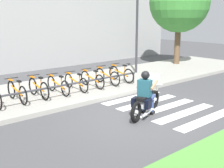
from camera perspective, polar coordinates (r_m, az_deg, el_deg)
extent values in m
plane|color=#424244|center=(9.30, 5.11, -6.16)|extent=(48.00, 48.00, 0.00)
cube|color=gray|center=(12.40, -8.73, -0.95)|extent=(24.00, 4.40, 0.15)
cube|color=white|center=(9.38, 17.92, -6.57)|extent=(2.80, 0.40, 0.01)
cube|color=white|center=(9.79, 13.93, -5.48)|extent=(2.80, 0.40, 0.01)
cube|color=white|center=(10.24, 10.29, -4.46)|extent=(2.80, 0.40, 0.01)
cube|color=white|center=(10.74, 6.98, -3.51)|extent=(2.80, 0.40, 0.01)
cube|color=white|center=(11.27, 3.97, -2.64)|extent=(2.80, 0.40, 0.01)
torus|color=black|center=(10.02, 8.29, -2.94)|extent=(0.63, 0.33, 0.63)
cylinder|color=silver|center=(10.02, 8.29, -2.94)|extent=(0.14, 0.13, 0.11)
torus|color=black|center=(8.65, 4.69, -5.46)|extent=(0.63, 0.33, 0.63)
cylinder|color=silver|center=(8.65, 4.69, -5.46)|extent=(0.14, 0.13, 0.11)
cube|color=silver|center=(9.29, 6.65, -3.28)|extent=(0.89, 0.56, 0.28)
ellipsoid|color=black|center=(9.42, 7.17, -1.68)|extent=(0.59, 0.45, 0.22)
cube|color=black|center=(9.06, 6.17, -2.71)|extent=(0.62, 0.46, 0.10)
cube|color=black|center=(9.02, 4.45, -3.47)|extent=(0.34, 0.22, 0.28)
cube|color=black|center=(8.86, 7.04, -3.84)|extent=(0.34, 0.22, 0.28)
cylinder|color=silver|center=(9.73, 8.08, 0.02)|extent=(0.25, 0.59, 0.03)
sphere|color=white|center=(9.97, 8.46, -0.86)|extent=(0.18, 0.18, 0.18)
cube|color=silver|center=(9.72, 8.18, 1.09)|extent=(0.18, 0.39, 0.32)
cylinder|color=silver|center=(9.08, 7.05, -5.44)|extent=(0.74, 0.34, 0.08)
cube|color=#1E4C59|center=(9.03, 6.37, -0.79)|extent=(0.38, 0.47, 0.52)
sphere|color=black|center=(8.97, 6.50, 1.73)|extent=(0.26, 0.26, 0.26)
cylinder|color=#9E7051|center=(9.31, 5.67, 0.14)|extent=(0.52, 0.27, 0.26)
cylinder|color=#9E7051|center=(9.15, 8.20, -0.16)|extent=(0.52, 0.27, 0.26)
cylinder|color=navy|center=(9.32, 5.75, -2.62)|extent=(0.46, 0.29, 0.24)
cylinder|color=navy|center=(9.52, 5.99, -4.26)|extent=(0.11, 0.11, 0.46)
cube|color=black|center=(9.61, 6.06, -5.28)|extent=(0.26, 0.18, 0.08)
cylinder|color=navy|center=(9.21, 7.59, -2.88)|extent=(0.46, 0.29, 0.24)
cylinder|color=navy|center=(9.40, 7.80, -4.52)|extent=(0.11, 0.11, 0.46)
cube|color=black|center=(9.50, 7.85, -5.56)|extent=(0.26, 0.18, 0.08)
torus|color=black|center=(11.10, -18.96, -1.02)|extent=(0.07, 0.66, 0.66)
torus|color=black|center=(10.17, -16.89, -2.14)|extent=(0.07, 0.66, 0.66)
cylinder|color=orange|center=(10.61, -18.00, -1.21)|extent=(0.08, 0.92, 0.25)
cylinder|color=orange|center=(10.34, -17.53, -0.59)|extent=(0.04, 0.04, 0.40)
cube|color=black|center=(10.30, -17.61, 0.50)|extent=(0.10, 0.20, 0.06)
cylinder|color=black|center=(10.91, -18.94, 1.09)|extent=(0.48, 0.04, 0.03)
cube|color=orange|center=(11.02, -19.10, 0.77)|extent=(0.09, 0.28, 0.04)
torus|color=black|center=(11.37, -15.12, -0.41)|extent=(0.07, 0.66, 0.66)
torus|color=black|center=(10.54, -12.96, -1.35)|extent=(0.07, 0.66, 0.66)
cylinder|color=orange|center=(10.94, -14.10, -0.52)|extent=(0.08, 0.85, 0.24)
cylinder|color=orange|center=(10.69, -13.60, 0.12)|extent=(0.04, 0.04, 0.40)
cube|color=black|center=(10.65, -13.66, 1.18)|extent=(0.10, 0.20, 0.06)
cylinder|color=black|center=(11.20, -15.05, 1.68)|extent=(0.48, 0.04, 0.03)
cube|color=orange|center=(11.30, -15.23, 1.35)|extent=(0.09, 0.28, 0.04)
torus|color=black|center=(11.79, -11.69, 0.11)|extent=(0.06, 0.61, 0.61)
torus|color=black|center=(10.88, -9.06, -0.87)|extent=(0.06, 0.61, 0.61)
cylinder|color=orange|center=(11.32, -10.44, -0.05)|extent=(0.08, 0.95, 0.26)
cylinder|color=orange|center=(11.06, -9.80, 0.49)|extent=(0.04, 0.04, 0.37)
cube|color=black|center=(11.02, -9.84, 1.43)|extent=(0.10, 0.20, 0.06)
cylinder|color=black|center=(11.61, -11.54, 1.96)|extent=(0.48, 0.04, 0.03)
cube|color=orange|center=(11.72, -11.76, 1.68)|extent=(0.09, 0.28, 0.04)
torus|color=black|center=(12.20, -8.41, 0.66)|extent=(0.06, 0.59, 0.59)
torus|color=black|center=(11.30, -5.52, -0.28)|extent=(0.06, 0.59, 0.59)
cylinder|color=orange|center=(11.73, -7.03, 0.50)|extent=(0.08, 0.98, 0.26)
cylinder|color=orange|center=(11.48, -6.31, 1.00)|extent=(0.04, 0.04, 0.36)
cube|color=black|center=(11.44, -6.33, 1.89)|extent=(0.10, 0.20, 0.06)
cylinder|color=black|center=(12.03, -8.20, 2.39)|extent=(0.48, 0.04, 0.03)
cube|color=orange|center=(12.14, -8.46, 2.14)|extent=(0.09, 0.28, 0.04)
torus|color=black|center=(12.61, -5.23, 1.20)|extent=(0.06, 0.61, 0.61)
torus|color=black|center=(11.80, -2.40, 0.40)|extent=(0.06, 0.61, 0.61)
cylinder|color=orange|center=(12.19, -3.87, 1.10)|extent=(0.08, 0.92, 0.25)
cylinder|color=orange|center=(11.95, -3.16, 1.64)|extent=(0.04, 0.04, 0.37)
cube|color=black|center=(11.92, -3.17, 2.52)|extent=(0.10, 0.20, 0.06)
cylinder|color=black|center=(12.45, -5.00, 2.96)|extent=(0.48, 0.04, 0.03)
cube|color=orange|center=(12.55, -5.26, 2.69)|extent=(0.09, 0.28, 0.04)
torus|color=black|center=(13.09, -2.37, 1.75)|extent=(0.07, 0.64, 0.64)
torus|color=black|center=(12.29, 0.59, 1.01)|extent=(0.07, 0.64, 0.64)
cylinder|color=orange|center=(12.68, -0.94, 1.68)|extent=(0.08, 0.94, 0.25)
cylinder|color=orange|center=(12.44, -0.19, 2.23)|extent=(0.04, 0.04, 0.39)
cube|color=black|center=(12.41, -0.19, 3.12)|extent=(0.10, 0.20, 0.06)
cylinder|color=black|center=(12.93, -2.10, 3.53)|extent=(0.48, 0.04, 0.03)
cube|color=orange|center=(13.03, -2.38, 3.25)|extent=(0.09, 0.28, 0.04)
torus|color=black|center=(13.59, 0.36, 2.22)|extent=(0.07, 0.65, 0.65)
torus|color=black|center=(12.84, 3.25, 1.55)|extent=(0.07, 0.65, 0.65)
cylinder|color=orange|center=(13.20, 1.77, 2.18)|extent=(0.08, 0.90, 0.25)
cylinder|color=orange|center=(12.98, 2.51, 2.73)|extent=(0.04, 0.04, 0.40)
cube|color=black|center=(12.95, 2.52, 3.60)|extent=(0.10, 0.20, 0.06)
cylinder|color=black|center=(13.43, 0.64, 3.97)|extent=(0.48, 0.04, 0.03)
cube|color=orange|center=(13.52, 0.36, 3.68)|extent=(0.09, 0.28, 0.04)
cylinder|color=#333338|center=(11.05, -7.20, 0.16)|extent=(6.27, 0.07, 0.07)
cylinder|color=#333338|center=(13.01, 4.21, 1.20)|extent=(0.06, 0.06, 0.45)
cylinder|color=#2D2D33|center=(15.19, 4.84, 9.83)|extent=(0.12, 0.12, 4.38)
cylinder|color=brown|center=(18.52, 12.56, 7.38)|extent=(0.35, 0.35, 2.58)
sphere|color=#387F33|center=(18.45, 12.97, 15.23)|extent=(3.56, 3.56, 3.56)
cube|color=#979797|center=(17.16, -19.76, 15.17)|extent=(24.00, 1.20, 7.77)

